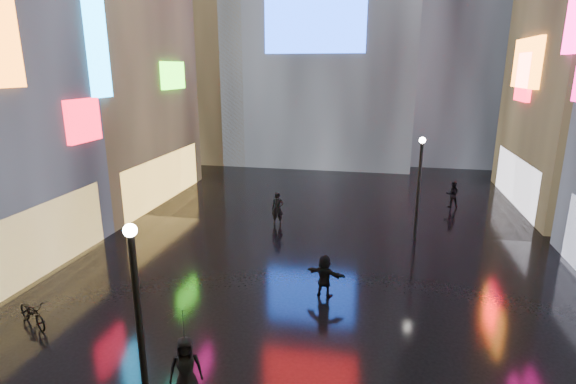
# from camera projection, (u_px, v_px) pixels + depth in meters

# --- Properties ---
(ground) EXTENTS (140.00, 140.00, 0.00)m
(ground) POSITION_uv_depth(u_px,v_px,m) (322.00, 249.00, 21.55)
(ground) COLOR black
(ground) RESTS_ON ground
(building_left_far) EXTENTS (10.28, 12.00, 22.00)m
(building_left_far) POSITION_uv_depth(u_px,v_px,m) (78.00, 24.00, 27.39)
(building_left_far) COLOR black
(building_left_far) RESTS_ON ground
(tower_flank_left) EXTENTS (10.00, 10.00, 26.00)m
(tower_flank_left) POSITION_uv_depth(u_px,v_px,m) (206.00, 16.00, 41.57)
(tower_flank_left) COLOR black
(tower_flank_left) RESTS_ON ground
(lamp_near) EXTENTS (0.30, 0.30, 5.20)m
(lamp_near) POSITION_uv_depth(u_px,v_px,m) (139.00, 318.00, 10.09)
(lamp_near) COLOR black
(lamp_near) RESTS_ON ground
(lamp_far) EXTENTS (0.30, 0.30, 5.20)m
(lamp_far) POSITION_uv_depth(u_px,v_px,m) (419.00, 183.00, 21.98)
(lamp_far) COLOR black
(lamp_far) RESTS_ON ground
(pedestrian_4) EXTENTS (1.01, 0.85, 1.75)m
(pedestrian_4) POSITION_uv_depth(u_px,v_px,m) (186.00, 368.00, 11.62)
(pedestrian_4) COLOR black
(pedestrian_4) RESTS_ON ground
(pedestrian_5) EXTENTS (1.60, 0.88, 1.64)m
(pedestrian_5) POSITION_uv_depth(u_px,v_px,m) (325.00, 276.00, 16.89)
(pedestrian_5) COLOR black
(pedestrian_5) RESTS_ON ground
(pedestrian_6) EXTENTS (0.71, 0.52, 1.81)m
(pedestrian_6) POSITION_uv_depth(u_px,v_px,m) (278.00, 209.00, 24.68)
(pedestrian_6) COLOR black
(pedestrian_6) RESTS_ON ground
(pedestrian_7) EXTENTS (0.79, 0.62, 1.61)m
(pedestrian_7) POSITION_uv_depth(u_px,v_px,m) (453.00, 194.00, 27.82)
(pedestrian_7) COLOR black
(pedestrian_7) RESTS_ON ground
(umbrella_2) EXTENTS (1.15, 1.16, 0.84)m
(umbrella_2) POSITION_uv_depth(u_px,v_px,m) (183.00, 324.00, 11.28)
(umbrella_2) COLOR black
(umbrella_2) RESTS_ON pedestrian_4
(bicycle) EXTENTS (1.85, 1.33, 0.93)m
(bicycle) POSITION_uv_depth(u_px,v_px,m) (32.00, 313.00, 15.04)
(bicycle) COLOR black
(bicycle) RESTS_ON ground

